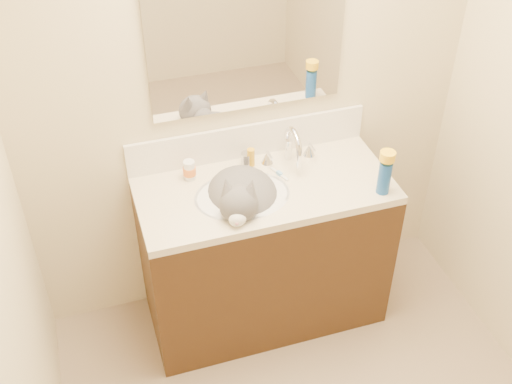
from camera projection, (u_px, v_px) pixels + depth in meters
room_shell at (371, 214)px, 1.88m from camera, size 2.24×2.54×2.52m
vanity_cabinet at (264, 256)px, 3.27m from camera, size 1.20×0.55×0.82m
counter_slab at (265, 190)px, 3.01m from camera, size 1.20×0.55×0.04m
basin at (242, 207)px, 2.99m from camera, size 0.45×0.36×0.14m
faucet at (292, 149)px, 3.09m from camera, size 0.28×0.20×0.21m
cat at (242, 198)px, 2.95m from camera, size 0.45×0.50×0.35m
backsplash at (248, 141)px, 3.13m from camera, size 1.20×0.02×0.18m
mirror at (247, 27)px, 2.77m from camera, size 0.90×0.02×0.80m
pill_bottle at (189, 170)px, 3.01m from camera, size 0.06×0.06×0.10m
pill_label at (189, 171)px, 3.01m from camera, size 0.07×0.07×0.04m
silver_jar at (247, 159)px, 3.11m from camera, size 0.07×0.07×0.06m
amber_bottle at (251, 157)px, 3.10m from camera, size 0.04×0.04×0.09m
toothbrush at (279, 174)px, 3.06m from camera, size 0.06×0.12×0.01m
toothbrush_head at (279, 173)px, 3.06m from camera, size 0.03×0.03×0.02m
spray_can at (384, 178)px, 2.91m from camera, size 0.08×0.08×0.16m
spray_cap at (388, 156)px, 2.84m from camera, size 0.09×0.09×0.04m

